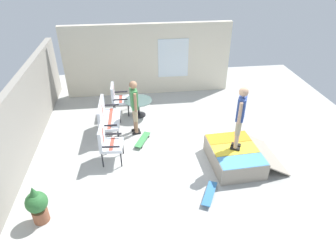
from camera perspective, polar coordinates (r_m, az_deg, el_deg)
name	(u,v)px	position (r m, az deg, el deg)	size (l,w,h in m)	color
ground_plane	(177,151)	(8.30, 1.76, -4.79)	(12.00, 12.00, 0.10)	#B2B2AD
back_wall_cinderblock	(18,128)	(8.17, -27.03, -0.41)	(9.00, 0.20, 2.02)	gray
house_facade	(149,60)	(10.99, -3.77, 12.64)	(0.23, 6.00, 2.58)	beige
skate_ramp	(235,156)	(7.83, 12.83, -5.66)	(1.60, 1.88, 0.48)	gray
patio_bench	(106,116)	(8.81, -11.88, 1.99)	(1.26, 0.58, 1.02)	black
patio_chair_near_house	(117,97)	(9.87, -9.84, 5.62)	(0.62, 0.55, 1.02)	black
patio_chair_by_wall	(107,141)	(7.68, -11.70, -2.89)	(0.66, 0.59, 1.02)	black
patio_table	(138,105)	(9.72, -5.74, 4.13)	(0.90, 0.90, 0.57)	black
person_watching	(134,104)	(8.55, -6.52, 4.29)	(0.48, 0.28, 1.67)	black
person_skater	(240,114)	(7.21, 13.82, 2.19)	(0.44, 0.34, 1.66)	black
skateboard_by_bench	(143,140)	(8.54, -4.92, -2.64)	(0.81, 0.51, 0.10)	#3F8C4C
skateboard_spare	(210,194)	(6.91, 8.04, -12.79)	(0.81, 0.53, 0.10)	#3372B2
potted_plant	(37,204)	(6.64, -23.97, -13.63)	(0.44, 0.44, 0.92)	brown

